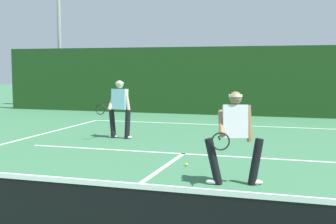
{
  "coord_description": "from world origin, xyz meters",
  "views": [
    {
      "loc": [
        2.74,
        -3.85,
        2.03
      ],
      "look_at": [
        -0.26,
        5.98,
        1.0
      ],
      "focal_mm": 49.42,
      "sensor_mm": 36.0,
      "label": 1
    }
  ],
  "objects": [
    {
      "name": "court_line_baseline_far",
      "position": [
        0.0,
        11.79,
        0.0
      ],
      "size": [
        9.67,
        0.1,
        0.01
      ],
      "primitive_type": "cube",
      "color": "white",
      "rests_on": "ground_plane"
    },
    {
      "name": "court_line_service",
      "position": [
        0.0,
        6.34,
        0.0
      ],
      "size": [
        7.88,
        0.1,
        0.01
      ],
      "primitive_type": "cube",
      "color": "white",
      "rests_on": "ground_plane"
    },
    {
      "name": "court_line_centre",
      "position": [
        0.0,
        3.2,
        0.0
      ],
      "size": [
        0.1,
        6.4,
        0.01
      ],
      "primitive_type": "cube",
      "color": "white",
      "rests_on": "ground_plane"
    },
    {
      "name": "tennis_net",
      "position": [
        0.0,
        0.0,
        0.5
      ],
      "size": [
        10.6,
        0.09,
        1.07
      ],
      "color": "#1E4723",
      "rests_on": "ground_plane"
    },
    {
      "name": "player_near",
      "position": [
        1.56,
        3.89,
        0.88
      ],
      "size": [
        1.01,
        0.92,
        1.6
      ],
      "rotation": [
        0.0,
        0.0,
        3.39
      ],
      "color": "black",
      "rests_on": "ground_plane"
    },
    {
      "name": "player_far",
      "position": [
        -2.31,
        8.05,
        0.9
      ],
      "size": [
        0.85,
        0.83,
        1.63
      ],
      "rotation": [
        0.0,
        0.0,
        3.06
      ],
      "color": "black",
      "rests_on": "ground_plane"
    },
    {
      "name": "tennis_ball",
      "position": [
        2.76,
        2.62,
        0.03
      ],
      "size": [
        0.07,
        0.07,
        0.07
      ],
      "primitive_type": "sphere",
      "color": "#D1E033",
      "rests_on": "ground_plane"
    },
    {
      "name": "tennis_ball_extra",
      "position": [
        0.41,
        5.08,
        0.03
      ],
      "size": [
        0.07,
        0.07,
        0.07
      ],
      "primitive_type": "sphere",
      "color": "#D1E033",
      "rests_on": "ground_plane"
    },
    {
      "name": "back_fence_windscreen",
      "position": [
        0.0,
        15.0,
        1.41
      ],
      "size": [
        21.44,
        0.12,
        2.82
      ],
      "primitive_type": "cube",
      "color": "#1E441A",
      "rests_on": "ground_plane"
    },
    {
      "name": "light_pole",
      "position": [
        -8.88,
        16.2,
        4.27
      ],
      "size": [
        0.55,
        0.44,
        6.9
      ],
      "color": "#9EA39E",
      "rests_on": "ground_plane"
    }
  ]
}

